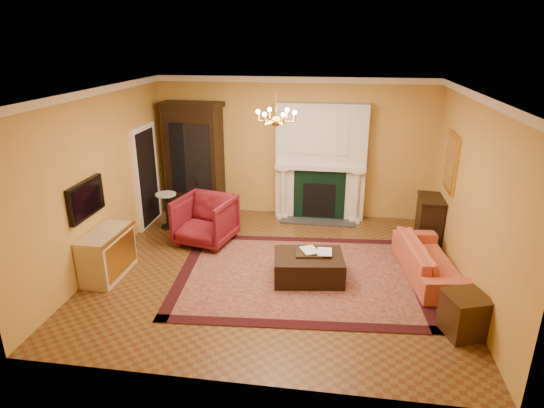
% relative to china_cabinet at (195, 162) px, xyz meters
% --- Properties ---
extents(floor, '(6.00, 5.50, 0.02)m').
position_rel_china_cabinet_xyz_m(floor, '(2.15, -2.49, -1.20)').
color(floor, brown).
rests_on(floor, ground).
extents(ceiling, '(6.00, 5.50, 0.02)m').
position_rel_china_cabinet_xyz_m(ceiling, '(2.15, -2.49, 1.82)').
color(ceiling, white).
rests_on(ceiling, wall_back).
extents(wall_back, '(6.00, 0.02, 3.00)m').
position_rel_china_cabinet_xyz_m(wall_back, '(2.15, 0.27, 0.31)').
color(wall_back, gold).
rests_on(wall_back, floor).
extents(wall_front, '(6.00, 0.02, 3.00)m').
position_rel_china_cabinet_xyz_m(wall_front, '(2.15, -5.25, 0.31)').
color(wall_front, gold).
rests_on(wall_front, floor).
extents(wall_left, '(0.02, 5.50, 3.00)m').
position_rel_china_cabinet_xyz_m(wall_left, '(-0.86, -2.49, 0.31)').
color(wall_left, gold).
rests_on(wall_left, floor).
extents(wall_right, '(0.02, 5.50, 3.00)m').
position_rel_china_cabinet_xyz_m(wall_right, '(5.16, -2.49, 0.31)').
color(wall_right, gold).
rests_on(wall_right, floor).
extents(fireplace, '(1.90, 0.70, 2.50)m').
position_rel_china_cabinet_xyz_m(fireplace, '(2.75, 0.08, 0.01)').
color(fireplace, silver).
rests_on(fireplace, wall_back).
extents(crown_molding, '(6.00, 5.50, 0.12)m').
position_rel_china_cabinet_xyz_m(crown_molding, '(2.15, -1.53, 1.75)').
color(crown_molding, white).
rests_on(crown_molding, ceiling).
extents(doorway, '(0.08, 1.05, 2.10)m').
position_rel_china_cabinet_xyz_m(doorway, '(-0.80, -0.79, -0.14)').
color(doorway, white).
rests_on(doorway, wall_left).
extents(tv_panel, '(0.09, 0.95, 0.58)m').
position_rel_china_cabinet_xyz_m(tv_panel, '(-0.79, -3.09, 0.16)').
color(tv_panel, black).
rests_on(tv_panel, wall_left).
extents(gilt_mirror, '(0.06, 0.76, 1.05)m').
position_rel_china_cabinet_xyz_m(gilt_mirror, '(5.12, -1.09, 0.46)').
color(gilt_mirror, gold).
rests_on(gilt_mirror, wall_right).
extents(chandelier, '(0.63, 0.55, 0.53)m').
position_rel_china_cabinet_xyz_m(chandelier, '(2.15, -2.49, 1.42)').
color(chandelier, gold).
rests_on(chandelier, ceiling).
extents(oriental_rug, '(4.24, 3.32, 0.02)m').
position_rel_china_cabinet_xyz_m(oriental_rug, '(2.56, -2.62, -1.18)').
color(oriental_rug, '#420E1A').
rests_on(oriental_rug, floor).
extents(china_cabinet, '(1.24, 0.68, 2.37)m').
position_rel_china_cabinet_xyz_m(china_cabinet, '(0.00, 0.00, 0.00)').
color(china_cabinet, black).
rests_on(china_cabinet, floor).
extents(wingback_armchair, '(1.17, 1.13, 1.02)m').
position_rel_china_cabinet_xyz_m(wingback_armchair, '(0.66, -1.57, -0.68)').
color(wingback_armchair, maroon).
rests_on(wingback_armchair, floor).
extents(pedestal_table, '(0.42, 0.42, 0.75)m').
position_rel_china_cabinet_xyz_m(pedestal_table, '(-0.34, -0.97, -0.75)').
color(pedestal_table, black).
rests_on(pedestal_table, floor).
extents(commode, '(0.51, 1.06, 0.78)m').
position_rel_china_cabinet_xyz_m(commode, '(-0.58, -3.07, -0.79)').
color(commode, '#BFB18C').
rests_on(commode, floor).
extents(coral_sofa, '(0.85, 2.05, 0.78)m').
position_rel_china_cabinet_xyz_m(coral_sofa, '(4.71, -2.30, -0.80)').
color(coral_sofa, '#C05F3D').
rests_on(coral_sofa, floor).
extents(end_table, '(0.62, 0.62, 0.57)m').
position_rel_china_cabinet_xyz_m(end_table, '(4.87, -3.89, -0.90)').
color(end_table, '#341E0E').
rests_on(end_table, floor).
extents(console_table, '(0.47, 0.78, 0.84)m').
position_rel_china_cabinet_xyz_m(console_table, '(4.93, -0.79, -0.76)').
color(console_table, black).
rests_on(console_table, floor).
extents(leather_ottoman, '(1.21, 0.95, 0.41)m').
position_rel_china_cabinet_xyz_m(leather_ottoman, '(2.73, -2.72, -0.96)').
color(leather_ottoman, black).
rests_on(leather_ottoman, oriental_rug).
extents(ottoman_tray, '(0.47, 0.39, 0.03)m').
position_rel_china_cabinet_xyz_m(ottoman_tray, '(2.72, -2.66, -0.74)').
color(ottoman_tray, black).
rests_on(ottoman_tray, leather_ottoman).
extents(book_a, '(0.23, 0.13, 0.32)m').
position_rel_china_cabinet_xyz_m(book_a, '(2.62, -2.67, -0.57)').
color(book_a, gray).
rests_on(book_a, ottoman_tray).
extents(book_b, '(0.23, 0.03, 0.32)m').
position_rel_china_cabinet_xyz_m(book_b, '(2.86, -2.64, -0.57)').
color(book_b, gray).
rests_on(book_b, ottoman_tray).
extents(topiary_left, '(0.17, 0.17, 0.44)m').
position_rel_china_cabinet_xyz_m(topiary_left, '(2.17, 0.04, 0.29)').
color(topiary_left, tan).
rests_on(topiary_left, fireplace).
extents(topiary_right, '(0.14, 0.14, 0.38)m').
position_rel_china_cabinet_xyz_m(topiary_right, '(3.39, 0.04, 0.25)').
color(topiary_right, tan).
rests_on(topiary_right, fireplace).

